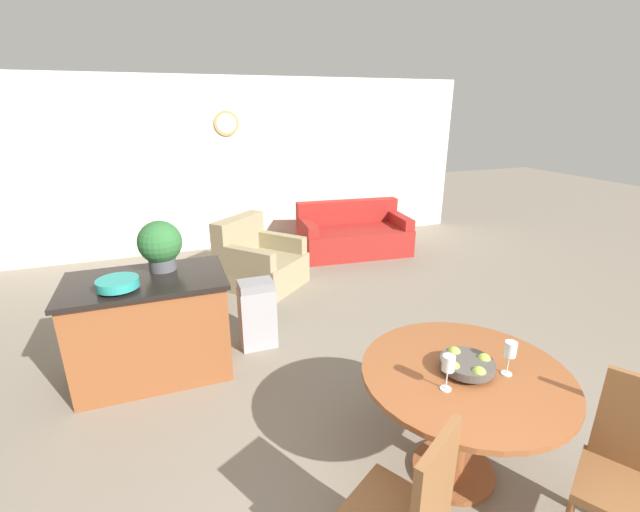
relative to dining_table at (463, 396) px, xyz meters
name	(u,v)px	position (x,y,z in m)	size (l,w,h in m)	color
wall_back	(238,165)	(-0.37, 5.30, 0.75)	(8.00, 0.09, 2.70)	silver
dining_table	(463,396)	(0.00, 0.00, 0.00)	(1.24, 1.24, 0.77)	brown
dining_chair_near_left	(408,510)	(-0.69, -0.51, -0.07)	(0.58, 0.58, 0.99)	brown
dining_chair_near_right	(630,466)	(0.51, -0.69, -0.07)	(0.58, 0.58, 0.99)	brown
fruit_bowl	(467,364)	(0.00, 0.00, 0.23)	(0.32, 0.32, 0.11)	#4C4742
wine_glass_left	(448,365)	(-0.21, -0.09, 0.33)	(0.07, 0.07, 0.21)	silver
wine_glass_right	(510,351)	(0.21, -0.10, 0.33)	(0.07, 0.07, 0.21)	silver
kitchen_island	(152,327)	(-1.80, 1.86, -0.14)	(1.30, 0.78, 0.91)	brown
teal_bowl	(118,283)	(-1.98, 1.68, 0.37)	(0.32, 0.32, 0.09)	teal
potted_plant	(160,244)	(-1.64, 2.03, 0.54)	(0.37, 0.37, 0.44)	#4C4C51
trash_bin	(257,314)	(-0.84, 2.00, -0.26)	(0.34, 0.24, 0.69)	#9E9EA3
couch	(353,236)	(1.23, 4.29, -0.32)	(1.78, 1.07, 0.79)	maroon
armchair	(259,263)	(-0.49, 3.51, -0.30)	(1.26, 1.27, 0.89)	#998966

